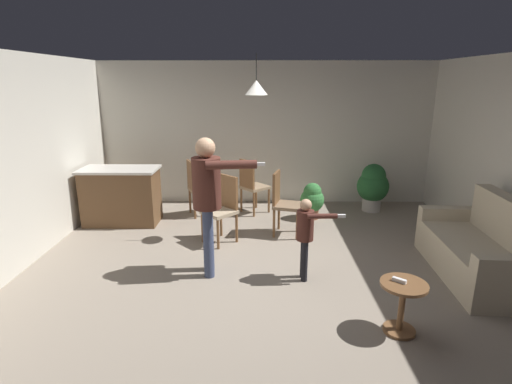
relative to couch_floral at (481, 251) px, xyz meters
name	(u,v)px	position (x,y,z in m)	size (l,w,h in m)	color
ground	(270,276)	(-2.59, -0.05, -0.33)	(7.68, 7.68, 0.00)	gray
wall_back	(266,134)	(-2.59, 3.15, 1.02)	(6.40, 0.10, 2.70)	silver
couch_floral	(481,251)	(0.00, 0.00, 0.00)	(0.95, 1.84, 1.00)	beige
kitchen_counter	(121,196)	(-5.04, 1.86, 0.15)	(1.26, 0.66, 0.95)	brown
side_table_by_couch	(402,302)	(-1.36, -1.15, 0.00)	(0.44, 0.44, 0.52)	brown
person_adult	(208,192)	(-3.33, 0.05, 0.73)	(0.86, 0.50, 1.71)	#384260
person_child	(306,230)	(-2.16, -0.10, 0.30)	(0.55, 0.30, 1.02)	black
dining_chair_by_counter	(223,206)	(-3.26, 1.09, 0.21)	(0.59, 0.59, 1.00)	brown
dining_chair_near_wall	(283,201)	(-2.34, 1.37, 0.21)	(0.51, 0.51, 1.00)	brown
dining_chair_centre_back	(197,186)	(-3.82, 2.27, 0.21)	(0.55, 0.55, 1.00)	brown
dining_chair_spare	(252,184)	(-2.85, 2.40, 0.21)	(0.59, 0.59, 1.00)	brown
potted_plant_corner	(373,185)	(-0.63, 2.55, 0.16)	(0.58, 0.58, 0.89)	#B7B2AD
potted_plant_by_wall	(312,199)	(-1.80, 2.11, 0.02)	(0.42, 0.42, 0.64)	brown
spare_remote_on_table	(399,280)	(-1.40, -1.13, 0.21)	(0.04, 0.13, 0.04)	white
ceiling_light_pendant	(256,87)	(-2.76, 1.20, 1.92)	(0.32, 0.32, 0.55)	silver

